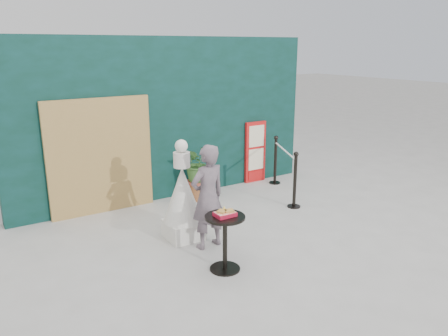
% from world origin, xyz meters
% --- Properties ---
extents(ground, '(60.00, 60.00, 0.00)m').
position_xyz_m(ground, '(0.00, 0.00, 0.00)').
color(ground, '#ADAAA5').
rests_on(ground, ground).
extents(back_wall, '(6.00, 0.30, 3.00)m').
position_xyz_m(back_wall, '(0.00, 3.15, 1.50)').
color(back_wall, black).
rests_on(back_wall, ground).
extents(bamboo_fence, '(1.80, 0.08, 2.00)m').
position_xyz_m(bamboo_fence, '(-1.40, 2.94, 1.00)').
color(bamboo_fence, tan).
rests_on(bamboo_fence, ground).
extents(woman, '(0.59, 0.43, 1.52)m').
position_xyz_m(woman, '(-0.55, 0.75, 0.76)').
color(woman, slate).
rests_on(woman, ground).
extents(menu_board, '(0.50, 0.07, 1.30)m').
position_xyz_m(menu_board, '(1.90, 2.95, 0.65)').
color(menu_board, red).
rests_on(menu_board, ground).
extents(statue, '(0.60, 0.60, 1.53)m').
position_xyz_m(statue, '(-0.73, 1.20, 0.63)').
color(statue, white).
rests_on(statue, ground).
extents(cafe_table, '(0.52, 0.52, 0.75)m').
position_xyz_m(cafe_table, '(-0.72, 0.04, 0.50)').
color(cafe_table, black).
rests_on(cafe_table, ground).
extents(food_basket, '(0.26, 0.19, 0.11)m').
position_xyz_m(food_basket, '(-0.72, 0.05, 0.79)').
color(food_basket, '#B6132F').
rests_on(food_basket, cafe_table).
extents(planter, '(0.63, 0.54, 1.07)m').
position_xyz_m(planter, '(0.31, 2.62, 0.62)').
color(planter, '#9A5B32').
rests_on(planter, ground).
extents(stanchion_barrier, '(0.84, 1.54, 1.03)m').
position_xyz_m(stanchion_barrier, '(1.88, 1.96, 0.49)').
color(stanchion_barrier, black).
rests_on(stanchion_barrier, ground).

